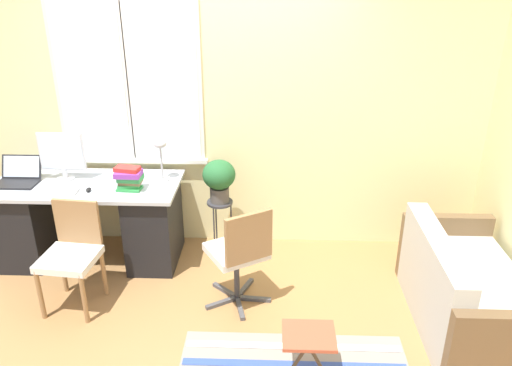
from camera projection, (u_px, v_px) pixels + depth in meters
ground_plane at (205, 282)px, 4.27m from camera, size 14.00×14.00×0.00m
wall_back_with_window at (207, 104)px, 4.43m from camera, size 9.00×0.12×2.70m
desk at (91, 220)px, 4.46m from camera, size 1.62×0.70×0.75m
laptop at (18, 178)px, 4.32m from camera, size 0.35×0.29×0.21m
monitor at (62, 155)px, 4.31m from camera, size 0.39×0.15×0.43m
keyboard at (55, 191)px, 4.15m from camera, size 0.38×0.13×0.02m
mouse at (88, 190)px, 4.16m from camera, size 0.04×0.07×0.03m
desk_lamp at (161, 152)px, 4.29m from camera, size 0.13×0.13×0.37m
book_stack at (129, 178)px, 4.17m from camera, size 0.23×0.17×0.20m
desk_chair_wooden at (72, 252)px, 3.84m from camera, size 0.44×0.45×0.83m
office_chair_swivel at (240, 253)px, 3.81m from camera, size 0.55×0.56×0.87m
couch_loveseat at (465, 294)px, 3.67m from camera, size 0.74×1.36×0.72m
plant_stand at (220, 209)px, 4.48m from camera, size 0.23×0.23×0.55m
potted_plant at (219, 178)px, 4.36m from camera, size 0.29×0.29×0.39m
folding_stool at (309, 340)px, 3.12m from camera, size 0.33×0.28×0.39m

